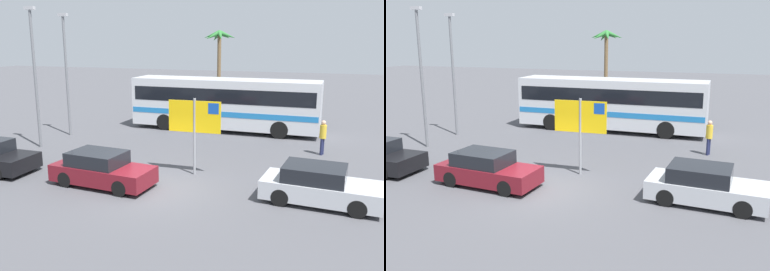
# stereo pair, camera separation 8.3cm
# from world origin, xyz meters

# --- Properties ---
(ground) EXTENTS (120.00, 120.00, 0.00)m
(ground) POSITION_xyz_m (0.00, 0.00, 0.00)
(ground) COLOR #4C4C51
(bus_front_coach) EXTENTS (11.39, 2.44, 3.17)m
(bus_front_coach) POSITION_xyz_m (-0.22, 11.09, 1.78)
(bus_front_coach) COLOR silver
(bus_front_coach) RESTS_ON ground
(ferry_sign) EXTENTS (2.20, 0.14, 3.20)m
(ferry_sign) POSITION_xyz_m (0.94, 2.29, 2.33)
(ferry_sign) COLOR gray
(ferry_sign) RESTS_ON ground
(car_silver) EXTENTS (4.06, 2.02, 1.32)m
(car_silver) POSITION_xyz_m (5.94, 0.73, 0.63)
(car_silver) COLOR #B7BABF
(car_silver) RESTS_ON ground
(car_maroon) EXTENTS (4.07, 1.94, 1.32)m
(car_maroon) POSITION_xyz_m (-2.04, -0.17, 0.63)
(car_maroon) COLOR maroon
(car_maroon) RESTS_ON ground
(pedestrian_crossing_lot) EXTENTS (0.32, 0.32, 1.71)m
(pedestrian_crossing_lot) POSITION_xyz_m (5.77, 7.24, 1.01)
(pedestrian_crossing_lot) COLOR #1E2347
(pedestrian_crossing_lot) RESTS_ON ground
(lamp_post_left_side) EXTENTS (0.56, 0.20, 6.93)m
(lamp_post_left_side) POSITION_xyz_m (-8.45, 6.83, 3.79)
(lamp_post_left_side) COLOR slate
(lamp_post_left_side) RESTS_ON ground
(lamp_post_right_side) EXTENTS (0.56, 0.20, 7.09)m
(lamp_post_right_side) POSITION_xyz_m (-8.20, 3.89, 3.87)
(lamp_post_right_side) COLOR slate
(lamp_post_right_side) RESTS_ON ground
(palm_tree_seaside) EXTENTS (2.83, 2.70, 6.27)m
(palm_tree_seaside) POSITION_xyz_m (-3.48, 21.11, 5.04)
(palm_tree_seaside) COLOR brown
(palm_tree_seaside) RESTS_ON ground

